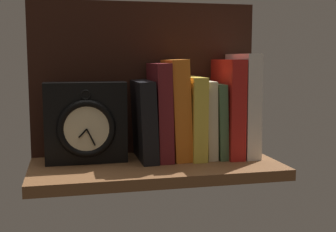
% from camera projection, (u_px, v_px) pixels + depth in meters
% --- Properties ---
extents(ground_plane, '(0.58, 0.27, 0.03)m').
position_uv_depth(ground_plane, '(156.00, 168.00, 1.05)').
color(ground_plane, brown).
extents(back_panel, '(0.58, 0.01, 0.39)m').
position_uv_depth(back_panel, '(145.00, 78.00, 1.15)').
color(back_panel, black).
rests_on(back_panel, ground_plane).
extents(book_black_skeptic, '(0.05, 0.15, 0.19)m').
position_uv_depth(book_black_skeptic, '(144.00, 120.00, 1.07)').
color(book_black_skeptic, black).
rests_on(book_black_skeptic, ground_plane).
extents(book_maroon_dawkins, '(0.04, 0.14, 0.23)m').
position_uv_depth(book_maroon_dawkins, '(160.00, 112.00, 1.08)').
color(book_maroon_dawkins, maroon).
rests_on(book_maroon_dawkins, ground_plane).
extents(book_orange_pandolfini, '(0.05, 0.13, 0.24)m').
position_uv_depth(book_orange_pandolfini, '(176.00, 109.00, 1.09)').
color(book_orange_pandolfini, orange).
rests_on(book_orange_pandolfini, ground_plane).
extents(book_yellow_seinlanguage, '(0.04, 0.15, 0.20)m').
position_uv_depth(book_yellow_seinlanguage, '(193.00, 117.00, 1.10)').
color(book_yellow_seinlanguage, gold).
rests_on(book_yellow_seinlanguage, ground_plane).
extents(book_cream_twain, '(0.03, 0.13, 0.19)m').
position_uv_depth(book_cream_twain, '(205.00, 119.00, 1.11)').
color(book_cream_twain, beige).
rests_on(book_cream_twain, ground_plane).
extents(book_green_romantic, '(0.03, 0.14, 0.18)m').
position_uv_depth(book_green_romantic, '(215.00, 120.00, 1.11)').
color(book_green_romantic, '#476B44').
rests_on(book_green_romantic, ground_plane).
extents(book_red_requiem, '(0.04, 0.16, 0.24)m').
position_uv_depth(book_red_requiem, '(227.00, 108.00, 1.12)').
color(book_red_requiem, red).
rests_on(book_red_requiem, ground_plane).
extents(book_white_catcher, '(0.04, 0.16, 0.26)m').
position_uv_depth(book_white_catcher, '(243.00, 105.00, 1.13)').
color(book_white_catcher, silver).
rests_on(book_white_catcher, ground_plane).
extents(framed_clock, '(0.19, 0.07, 0.19)m').
position_uv_depth(framed_clock, '(86.00, 123.00, 1.04)').
color(framed_clock, black).
rests_on(framed_clock, ground_plane).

